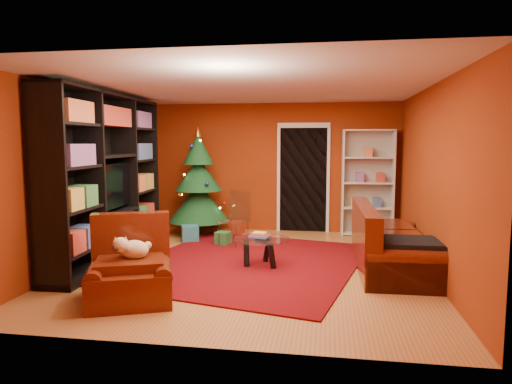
% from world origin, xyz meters
% --- Properties ---
extents(floor, '(5.00, 5.50, 0.05)m').
position_xyz_m(floor, '(0.00, 0.00, -0.03)').
color(floor, '#A4642F').
rests_on(floor, ground).
extents(ceiling, '(5.00, 5.50, 0.05)m').
position_xyz_m(ceiling, '(0.00, 0.00, 2.62)').
color(ceiling, silver).
rests_on(ceiling, wall_back).
extents(wall_back, '(5.00, 0.05, 2.60)m').
position_xyz_m(wall_back, '(0.00, 2.77, 1.30)').
color(wall_back, maroon).
rests_on(wall_back, ground).
extents(wall_left, '(0.05, 5.50, 2.60)m').
position_xyz_m(wall_left, '(-2.52, 0.00, 1.30)').
color(wall_left, maroon).
rests_on(wall_left, ground).
extents(wall_right, '(0.05, 5.50, 2.60)m').
position_xyz_m(wall_right, '(2.52, 0.00, 1.30)').
color(wall_right, maroon).
rests_on(wall_right, ground).
extents(doorway, '(1.06, 0.60, 2.16)m').
position_xyz_m(doorway, '(0.60, 2.73, 1.05)').
color(doorway, black).
rests_on(doorway, floor).
extents(rug, '(3.89, 4.29, 0.02)m').
position_xyz_m(rug, '(-0.09, 0.12, 0.01)').
color(rug, '#62060A').
rests_on(rug, floor).
extents(media_unit, '(0.64, 3.34, 2.54)m').
position_xyz_m(media_unit, '(-2.27, 0.08, 1.27)').
color(media_unit, black).
rests_on(media_unit, floor).
extents(christmas_tree, '(1.33, 1.33, 2.13)m').
position_xyz_m(christmas_tree, '(-1.42, 2.15, 1.03)').
color(christmas_tree, '#0F3C1C').
rests_on(christmas_tree, floor).
extents(gift_box_teal, '(0.39, 0.39, 0.30)m').
position_xyz_m(gift_box_teal, '(-1.39, 1.44, 0.15)').
color(gift_box_teal, teal).
rests_on(gift_box_teal, floor).
extents(gift_box_green, '(0.30, 0.30, 0.24)m').
position_xyz_m(gift_box_green, '(-0.72, 1.26, 0.12)').
color(gift_box_green, '#297039').
rests_on(gift_box_green, floor).
extents(gift_box_red, '(0.30, 0.30, 0.25)m').
position_xyz_m(gift_box_red, '(-0.69, 2.31, 0.12)').
color(gift_box_red, maroon).
rests_on(gift_box_red, floor).
extents(white_bookshelf, '(0.99, 0.39, 2.11)m').
position_xyz_m(white_bookshelf, '(1.86, 2.57, 1.03)').
color(white_bookshelf, white).
rests_on(white_bookshelf, floor).
extents(armchair, '(1.30, 1.30, 0.78)m').
position_xyz_m(armchair, '(-1.13, -1.70, 0.39)').
color(armchair, '#4B1609').
rests_on(armchair, rug).
extents(dog, '(0.48, 0.42, 0.26)m').
position_xyz_m(dog, '(-1.10, -1.64, 0.58)').
color(dog, beige).
rests_on(dog, armchair).
extents(sofa, '(1.02, 2.20, 0.94)m').
position_xyz_m(sofa, '(2.02, 0.08, 0.47)').
color(sofa, '#4B1609').
rests_on(sofa, rug).
extents(coffee_table, '(0.99, 0.99, 0.52)m').
position_xyz_m(coffee_table, '(0.16, -0.04, 0.22)').
color(coffee_table, gray).
rests_on(coffee_table, rug).
extents(acrylic_chair, '(0.60, 0.62, 0.87)m').
position_xyz_m(acrylic_chair, '(-0.53, 1.22, 0.43)').
color(acrylic_chair, '#66605B').
rests_on(acrylic_chair, rug).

